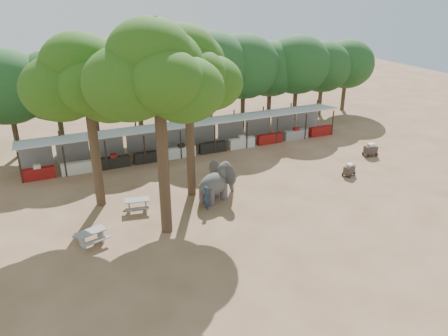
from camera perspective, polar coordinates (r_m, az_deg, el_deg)
name	(u,v)px	position (r m, az deg, el deg)	size (l,w,h in m)	color
ground	(272,225)	(26.72, 6.35, -7.47)	(100.00, 100.00, 0.00)	brown
vendor_stalls	(193,138)	(37.71, -4.03, 3.90)	(28.00, 2.99, 2.80)	#AFB1B7
yard_tree_left	(83,80)	(27.60, -17.89, 10.88)	(7.10, 6.90, 11.02)	#332316
yard_tree_center	(154,74)	(23.09, -9.09, 12.05)	(7.10, 6.90, 12.04)	#332316
yard_tree_back	(185,70)	(27.83, -5.14, 12.68)	(7.10, 6.90, 11.36)	#332316
backdrop_trees	(173,77)	(41.32, -6.71, 11.73)	(46.46, 5.95, 8.33)	#332316
elephant	(217,182)	(29.17, -0.88, -1.83)	(3.30, 2.60, 2.47)	#3F3C3D
handler	(207,198)	(28.04, -2.26, -3.90)	(0.58, 0.39, 1.61)	#26384C
picnic_table_near	(91,236)	(25.65, -16.98, -8.45)	(2.00, 1.89, 0.82)	gray
picnic_table_far	(137,203)	(28.52, -11.26, -4.54)	(1.79, 1.66, 0.78)	gray
cart_front	(349,170)	(34.33, 16.03, -0.21)	(1.16, 0.98, 0.97)	#322621
cart_back	(371,150)	(38.81, 18.60, 2.28)	(1.19, 0.84, 1.10)	#322621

